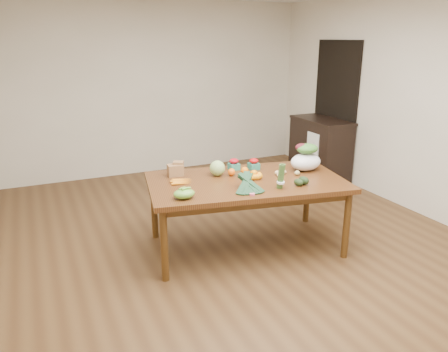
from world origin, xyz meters
name	(u,v)px	position (x,y,z in m)	size (l,w,h in m)	color
floor	(235,243)	(0.00, 0.00, 0.00)	(6.00, 6.00, 0.00)	#54371C
room_walls	(236,120)	(0.00, 0.00, 1.35)	(5.02, 6.02, 2.70)	silver
dining_table	(246,214)	(0.07, -0.11, 0.38)	(1.98, 1.10, 0.75)	#533413
doorway_dark	(335,110)	(2.48, 1.60, 1.05)	(0.02, 1.00, 2.10)	black
cabinet	(320,149)	(2.22, 1.56, 0.47)	(0.52, 1.02, 0.94)	black
dish_towel	(313,148)	(1.96, 1.40, 0.55)	(0.02, 0.28, 0.45)	white
paper_bag	(175,169)	(-0.55, 0.32, 0.82)	(0.21, 0.18, 0.15)	olive
cabbage	(217,168)	(-0.14, 0.14, 0.83)	(0.16, 0.16, 0.16)	#9FC672
strawberry_basket_a	(234,165)	(0.11, 0.27, 0.80)	(0.11, 0.11, 0.10)	red
strawberry_basket_b	(254,165)	(0.31, 0.19, 0.80)	(0.11, 0.11, 0.10)	red
orange_a	(232,172)	(-0.01, 0.08, 0.79)	(0.08, 0.08, 0.08)	orange
orange_b	(245,171)	(0.14, 0.07, 0.79)	(0.08, 0.08, 0.08)	orange
orange_c	(254,174)	(0.17, -0.08, 0.79)	(0.08, 0.08, 0.08)	orange
mandarin_cluster	(254,174)	(0.15, -0.11, 0.80)	(0.18, 0.18, 0.09)	orange
carrots	(182,181)	(-0.56, 0.08, 0.76)	(0.22, 0.19, 0.03)	orange
snap_pea_bag	(184,194)	(-0.69, -0.36, 0.79)	(0.20, 0.15, 0.09)	#6DAD3A
kale_bunch	(249,184)	(-0.07, -0.44, 0.83)	(0.32, 0.40, 0.16)	#163220
asparagus_bundle	(281,176)	(0.24, -0.49, 0.88)	(0.08, 0.08, 0.25)	#5B823B
potato_a	(280,174)	(0.44, -0.15, 0.77)	(0.06, 0.05, 0.05)	tan
potato_b	(279,175)	(0.42, -0.17, 0.77)	(0.04, 0.04, 0.04)	tan
potato_c	(284,172)	(0.53, -0.10, 0.77)	(0.05, 0.04, 0.04)	tan
potato_d	(277,173)	(0.44, -0.10, 0.77)	(0.06, 0.05, 0.05)	#DEB980
potato_e	(297,173)	(0.63, -0.19, 0.78)	(0.06, 0.05, 0.05)	#CBBB75
avocado_a	(299,182)	(0.45, -0.48, 0.79)	(0.07, 0.10, 0.07)	black
avocado_b	(304,180)	(0.52, -0.47, 0.79)	(0.08, 0.12, 0.08)	black
salad_bag	(306,158)	(0.81, -0.07, 0.88)	(0.34, 0.26, 0.27)	white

